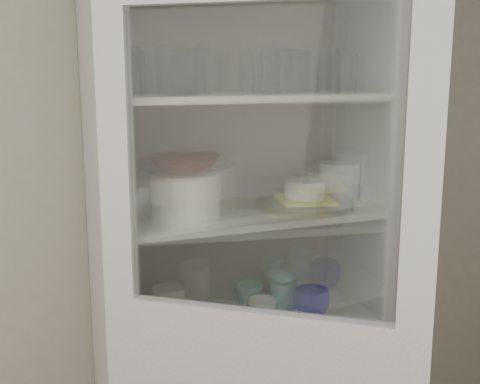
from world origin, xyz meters
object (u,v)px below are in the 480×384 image
object	(u,v)px
measuring_cups	(169,335)
teal_jar	(283,292)
pantry_cabinet	(234,291)
goblet_2	(289,68)
plate_stack_back	(139,198)
grey_bowl_stack	(339,181)
mug_blue	(312,303)
goblet_0	(112,69)
goblet_1	(199,66)
yellow_trivet	(305,199)
white_ramekin	(305,189)
white_canister	(169,306)
cream_bowl	(186,184)
mug_teal	(249,296)
plate_stack_front	(186,207)
mug_white	(262,312)
goblet_3	(313,71)
glass_platter	(305,204)
terracotta_bowl	(185,164)

from	to	relation	value
measuring_cups	teal_jar	bearing A→B (deg)	16.29
pantry_cabinet	goblet_2	distance (m)	0.84
plate_stack_back	grey_bowl_stack	distance (m)	0.75
goblet_2	mug_blue	xyz separation A→B (m)	(0.03, -0.16, -0.83)
goblet_0	goblet_1	distance (m)	0.29
yellow_trivet	white_ramekin	world-z (taller)	white_ramekin
goblet_2	measuring_cups	bearing A→B (deg)	-160.65
white_canister	pantry_cabinet	bearing A→B (deg)	5.71
goblet_1	grey_bowl_stack	xyz separation A→B (m)	(0.53, -0.06, -0.42)
goblet_1	cream_bowl	size ratio (longest dim) A/B	0.79
goblet_1	measuring_cups	bearing A→B (deg)	-133.02
plate_stack_back	mug_teal	distance (m)	0.57
goblet_1	plate_stack_front	size ratio (longest dim) A/B	0.80
mug_blue	mug_white	bearing A→B (deg)	157.19
grey_bowl_stack	mug_teal	distance (m)	0.55
goblet_3	measuring_cups	xyz separation A→B (m)	(-0.62, -0.21, -0.85)
goblet_1	white_ramekin	xyz separation A→B (m)	(0.35, -0.13, -0.43)
goblet_0	mug_teal	distance (m)	0.96
pantry_cabinet	yellow_trivet	distance (m)	0.43
goblet_1	white_ramekin	distance (m)	0.56
goblet_3	glass_platter	xyz separation A→B (m)	(-0.10, -0.15, -0.47)
plate_stack_front	white_canister	world-z (taller)	plate_stack_front
terracotta_bowl	mug_white	distance (m)	0.60
pantry_cabinet	yellow_trivet	xyz separation A→B (m)	(0.23, -0.11, 0.35)
white_canister	teal_jar	bearing A→B (deg)	-0.14
grey_bowl_stack	mug_teal	xyz separation A→B (m)	(-0.34, 0.05, -0.42)
white_ramekin	mug_white	world-z (taller)	white_ramekin
plate_stack_front	cream_bowl	world-z (taller)	cream_bowl
mug_blue	goblet_1	bearing A→B (deg)	131.82
teal_jar	white_canister	distance (m)	0.44
pantry_cabinet	grey_bowl_stack	size ratio (longest dim) A/B	14.18
teal_jar	white_canister	size ratio (longest dim) A/B	0.88
glass_platter	white_ramekin	distance (m)	0.05
plate_stack_front	terracotta_bowl	size ratio (longest dim) A/B	1.00
mug_teal	measuring_cups	size ratio (longest dim) A/B	0.91
mug_white	goblet_1	bearing A→B (deg)	118.19
goblet_2	mug_teal	distance (m)	0.85
teal_jar	white_canister	bearing A→B (deg)	179.86
glass_platter	mug_blue	bearing A→B (deg)	-70.08
pantry_cabinet	terracotta_bowl	bearing A→B (deg)	-147.65
pantry_cabinet	goblet_2	bearing A→B (deg)	3.24
goblet_0	mug_blue	size ratio (longest dim) A/B	1.23
cream_bowl	mug_white	bearing A→B (deg)	-2.58
goblet_3	measuring_cups	size ratio (longest dim) A/B	1.38
pantry_cabinet	plate_stack_front	distance (m)	0.44
measuring_cups	white_canister	size ratio (longest dim) A/B	0.83
glass_platter	yellow_trivet	world-z (taller)	yellow_trivet
yellow_trivet	white_canister	distance (m)	0.61
mug_blue	plate_stack_back	bearing A→B (deg)	139.38
plate_stack_back	white_ramekin	bearing A→B (deg)	-13.82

